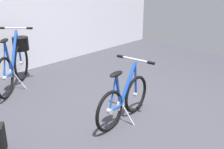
{
  "coord_description": "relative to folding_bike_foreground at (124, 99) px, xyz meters",
  "views": [
    {
      "loc": [
        -2.33,
        -1.93,
        1.78
      ],
      "look_at": [
        -0.01,
        0.34,
        0.55
      ],
      "focal_mm": 44.87,
      "sensor_mm": 36.0,
      "label": 1
    }
  ],
  "objects": [
    {
      "name": "display_bike_left",
      "position": [
        -0.35,
        1.99,
        0.13
      ],
      "size": [
        1.0,
        0.93,
        0.92
      ],
      "color": "black",
      "rests_on": "ground_plane"
    },
    {
      "name": "folding_bike_foreground",
      "position": [
        0.0,
        0.0,
        0.0
      ],
      "size": [
        1.06,
        0.53,
        0.76
      ],
      "color": "black",
      "rests_on": "ground_plane"
    },
    {
      "name": "ground_plane",
      "position": [
        0.03,
        -0.12,
        -0.29
      ],
      "size": [
        7.12,
        7.12,
        0.0
      ],
      "primitive_type": "plane",
      "color": "#38383F"
    }
  ]
}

